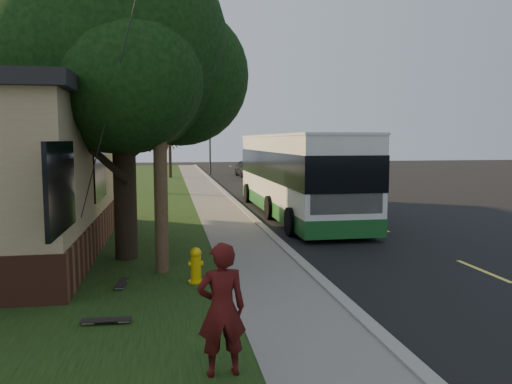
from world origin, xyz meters
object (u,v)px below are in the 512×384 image
dumpster (53,206)px  transit_bus (295,172)px  leafy_tree (123,52)px  skateboarder (222,309)px  skateboard_spare (106,320)px  traffic_signal (210,139)px  skateboard_main (122,283)px  bare_tree_far (170,153)px  distant_car (247,168)px  utility_pole (158,65)px  fire_hydrant (196,265)px  bare_tree_near (162,156)px

dumpster → transit_bus: bearing=10.3°
leafy_tree → skateboarder: (1.67, -6.83, -4.25)m
transit_bus → dumpster: size_ratio=7.27×
leafy_tree → skateboard_spare: leafy_tree is taller
traffic_signal → skateboard_main: traffic_signal is taller
bare_tree_far → skateboard_spare: bearing=-92.1°
distant_car → transit_bus: bearing=-96.0°
utility_pole → transit_bus: 10.23m
fire_hydrant → skateboarder: bearing=-88.6°
utility_pole → bare_tree_near: (-0.19, 17.01, -2.48)m
skateboard_spare → bare_tree_far: bearing=87.9°
skateboard_main → traffic_signal: bearing=82.3°
bare_tree_far → traffic_signal: 5.44m
skateboard_spare → skateboard_main: bearing=88.6°
bare_tree_near → skateboard_spare: size_ratio=5.32×
bare_tree_near → skateboarder: bare_tree_near is taller
utility_pole → skateboarder: utility_pole is taller
transit_bus → dumpster: 9.17m
fire_hydrant → skateboard_main: fire_hydrant is taller
bare_tree_near → skateboard_spare: bare_tree_near is taller
transit_bus → distant_car: size_ratio=2.92×
skateboarder → dumpster: bearing=-73.0°
bare_tree_near → dumpster: (-3.56, -10.34, -1.39)m
skateboard_spare → transit_bus: bearing=62.0°
dumpster → utility_pole: bearing=-60.6°
utility_pole → leafy_tree: 1.94m
transit_bus → skateboard_main: 11.17m
leafy_tree → distant_car: (7.55, 28.56, -4.47)m
bare_tree_far → skateboarder: 34.21m
bare_tree_far → dumpster: (-4.06, -22.34, -1.24)m
traffic_signal → skateboarder: bearing=-94.5°
fire_hydrant → utility_pole: 4.37m
bare_tree_near → bare_tree_far: size_ratio=1.07×
fire_hydrant → dumpster: (-4.46, 7.66, 0.33)m
distant_car → skateboarder: bearing=-101.6°
bare_tree_near → skateboard_main: (-0.61, -17.97, -2.03)m
skateboarder → traffic_signal: bearing=-98.5°
skateboard_spare → skateboarder: bearing=-51.3°
bare_tree_near → distant_car: bearing=62.5°
skateboarder → distant_car: (5.88, 35.39, -0.22)m
skateboard_spare → dumpster: dumpster is taller
leafy_tree → dumpster: size_ratio=4.73×
bare_tree_near → traffic_signal: traffic_signal is taller
transit_bus → fire_hydrant: bearing=-115.9°
utility_pole → traffic_signal: bearing=83.4°
bare_tree_far → skateboard_main: size_ratio=5.27×
utility_pole → skateboard_main: (-0.80, -0.96, -4.51)m
bare_tree_far → utility_pole: bearing=-90.6°
bare_tree_far → skateboarder: bare_tree_far is taller
utility_pole → skateboard_main: size_ratio=11.87×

